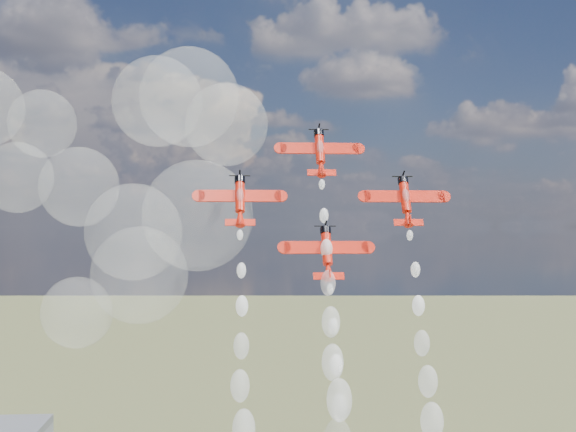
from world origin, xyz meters
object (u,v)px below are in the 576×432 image
Objects in this scene: plane_lead at (320,151)px; plane_left at (240,199)px; plane_right at (405,200)px; plane_slot at (327,251)px.

plane_lead is 17.22m from plane_left.
plane_lead reaches higher than plane_left.
plane_left is 28.22m from plane_right.
plane_slot is (14.11, -4.81, -8.63)m from plane_left.
plane_left is 1.00× the size of plane_slot.
plane_left is (-14.11, -4.81, -8.63)m from plane_lead.
plane_lead reaches higher than plane_slot.
plane_right is at bearing -18.82° from plane_lead.
plane_lead is 19.75m from plane_slot.
plane_slot is (0.00, -9.62, -17.25)m from plane_lead.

